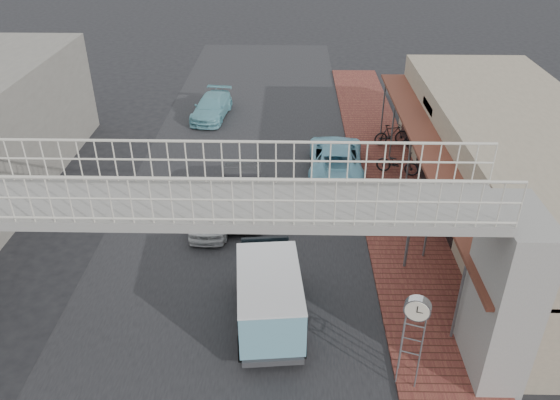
{
  "coord_description": "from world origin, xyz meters",
  "views": [
    {
      "loc": [
        2.1,
        -14.93,
        11.73
      ],
      "look_at": [
        1.75,
        1.93,
        1.8
      ],
      "focal_mm": 35.0,
      "sensor_mm": 36.0,
      "label": 1
    }
  ],
  "objects_px": {
    "dark_sedan": "(243,194)",
    "motorcycle_far": "(391,134)",
    "angkot_curb": "(336,158)",
    "angkot_far": "(212,107)",
    "arrow_sign": "(436,204)",
    "motorcycle_near": "(398,163)",
    "street_clock": "(417,312)",
    "angkot_van": "(269,291)",
    "white_hatchback": "(212,212)"
  },
  "relations": [
    {
      "from": "angkot_curb",
      "to": "angkot_van",
      "type": "relative_size",
      "value": 1.22
    },
    {
      "from": "dark_sedan",
      "to": "angkot_curb",
      "type": "height_order",
      "value": "dark_sedan"
    },
    {
      "from": "motorcycle_far",
      "to": "angkot_van",
      "type": "bearing_deg",
      "value": 142.12
    },
    {
      "from": "angkot_van",
      "to": "street_clock",
      "type": "xyz_separation_m",
      "value": [
        3.79,
        -2.09,
        1.13
      ]
    },
    {
      "from": "angkot_van",
      "to": "arrow_sign",
      "type": "xyz_separation_m",
      "value": [
        5.37,
        2.93,
        1.32
      ]
    },
    {
      "from": "dark_sedan",
      "to": "angkot_van",
      "type": "bearing_deg",
      "value": -82.77
    },
    {
      "from": "angkot_far",
      "to": "motorcycle_far",
      "type": "bearing_deg",
      "value": -14.33
    },
    {
      "from": "angkot_curb",
      "to": "street_clock",
      "type": "height_order",
      "value": "street_clock"
    },
    {
      "from": "motorcycle_near",
      "to": "street_clock",
      "type": "xyz_separation_m",
      "value": [
        -1.69,
        -11.93,
        1.8
      ]
    },
    {
      "from": "white_hatchback",
      "to": "motorcycle_near",
      "type": "relative_size",
      "value": 1.84
    },
    {
      "from": "angkot_curb",
      "to": "street_clock",
      "type": "xyz_separation_m",
      "value": [
        1.12,
        -12.21,
        1.69
      ]
    },
    {
      "from": "angkot_van",
      "to": "arrow_sign",
      "type": "bearing_deg",
      "value": 23.16
    },
    {
      "from": "motorcycle_near",
      "to": "street_clock",
      "type": "distance_m",
      "value": 12.19
    },
    {
      "from": "angkot_curb",
      "to": "angkot_van",
      "type": "xyz_separation_m",
      "value": [
        -2.68,
        -10.12,
        0.56
      ]
    },
    {
      "from": "angkot_curb",
      "to": "angkot_far",
      "type": "distance_m",
      "value": 9.32
    },
    {
      "from": "angkot_curb",
      "to": "angkot_far",
      "type": "height_order",
      "value": "angkot_curb"
    },
    {
      "from": "dark_sedan",
      "to": "angkot_van",
      "type": "xyz_separation_m",
      "value": [
        1.33,
        -6.7,
        0.55
      ]
    },
    {
      "from": "motorcycle_far",
      "to": "arrow_sign",
      "type": "bearing_deg",
      "value": 163.94
    },
    {
      "from": "dark_sedan",
      "to": "motorcycle_far",
      "type": "height_order",
      "value": "dark_sedan"
    },
    {
      "from": "angkot_far",
      "to": "angkot_van",
      "type": "bearing_deg",
      "value": -69.96
    },
    {
      "from": "angkot_van",
      "to": "arrow_sign",
      "type": "relative_size",
      "value": 1.38
    },
    {
      "from": "white_hatchback",
      "to": "motorcycle_near",
      "type": "distance_m",
      "value": 9.03
    },
    {
      "from": "motorcycle_near",
      "to": "motorcycle_far",
      "type": "xyz_separation_m",
      "value": [
        0.2,
        3.17,
        0.03
      ]
    },
    {
      "from": "angkot_curb",
      "to": "motorcycle_far",
      "type": "bearing_deg",
      "value": -133.08
    },
    {
      "from": "angkot_far",
      "to": "motorcycle_near",
      "type": "distance_m",
      "value": 11.64
    },
    {
      "from": "dark_sedan",
      "to": "angkot_far",
      "type": "xyz_separation_m",
      "value": [
        -2.57,
        10.03,
        -0.12
      ]
    },
    {
      "from": "motorcycle_near",
      "to": "arrow_sign",
      "type": "relative_size",
      "value": 0.63
    },
    {
      "from": "angkot_curb",
      "to": "street_clock",
      "type": "bearing_deg",
      "value": 98.25
    },
    {
      "from": "dark_sedan",
      "to": "street_clock",
      "type": "xyz_separation_m",
      "value": [
        5.12,
        -8.79,
        1.68
      ]
    },
    {
      "from": "street_clock",
      "to": "angkot_van",
      "type": "bearing_deg",
      "value": 168.95
    },
    {
      "from": "white_hatchback",
      "to": "angkot_curb",
      "type": "bearing_deg",
      "value": 43.14
    },
    {
      "from": "arrow_sign",
      "to": "angkot_curb",
      "type": "bearing_deg",
      "value": 103.4
    },
    {
      "from": "angkot_van",
      "to": "street_clock",
      "type": "distance_m",
      "value": 4.48
    },
    {
      "from": "dark_sedan",
      "to": "motorcycle_far",
      "type": "xyz_separation_m",
      "value": [
        7.01,
        6.31,
        -0.09
      ]
    },
    {
      "from": "white_hatchback",
      "to": "angkot_far",
      "type": "bearing_deg",
      "value": 98.39
    },
    {
      "from": "angkot_curb",
      "to": "dark_sedan",
      "type": "bearing_deg",
      "value": 43.53
    },
    {
      "from": "angkot_curb",
      "to": "motorcycle_far",
      "type": "height_order",
      "value": "angkot_curb"
    },
    {
      "from": "dark_sedan",
      "to": "motorcycle_near",
      "type": "bearing_deg",
      "value": 20.75
    },
    {
      "from": "dark_sedan",
      "to": "angkot_curb",
      "type": "distance_m",
      "value": 5.27
    },
    {
      "from": "angkot_van",
      "to": "street_clock",
      "type": "relative_size",
      "value": 1.53
    },
    {
      "from": "dark_sedan",
      "to": "street_clock",
      "type": "distance_m",
      "value": 10.31
    },
    {
      "from": "angkot_far",
      "to": "street_clock",
      "type": "xyz_separation_m",
      "value": [
        7.69,
        -18.82,
        1.8
      ]
    },
    {
      "from": "angkot_far",
      "to": "angkot_van",
      "type": "relative_size",
      "value": 0.99
    },
    {
      "from": "angkot_far",
      "to": "arrow_sign",
      "type": "distance_m",
      "value": 16.74
    },
    {
      "from": "angkot_curb",
      "to": "arrow_sign",
      "type": "xyz_separation_m",
      "value": [
        2.69,
        -7.2,
        1.87
      ]
    },
    {
      "from": "motorcycle_near",
      "to": "arrow_sign",
      "type": "xyz_separation_m",
      "value": [
        -0.11,
        -6.91,
        1.99
      ]
    },
    {
      "from": "angkot_far",
      "to": "motorcycle_far",
      "type": "relative_size",
      "value": 2.34
    },
    {
      "from": "angkot_curb",
      "to": "arrow_sign",
      "type": "relative_size",
      "value": 1.69
    },
    {
      "from": "white_hatchback",
      "to": "motorcycle_far",
      "type": "bearing_deg",
      "value": 43.79
    },
    {
      "from": "dark_sedan",
      "to": "street_clock",
      "type": "relative_size",
      "value": 1.59
    }
  ]
}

